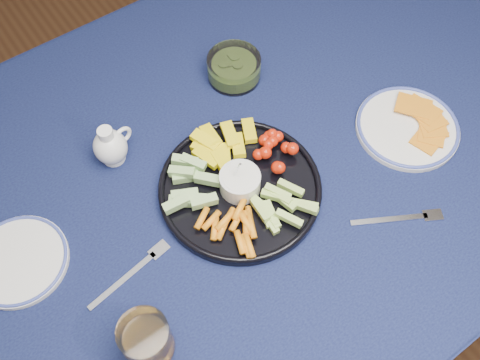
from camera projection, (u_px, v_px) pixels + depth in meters
dining_table at (235, 183)px, 1.17m from camera, size 1.67×1.07×0.75m
crudite_platter at (239, 187)px, 1.04m from camera, size 0.32×0.32×0.10m
creamer_pitcher at (111, 146)px, 1.06m from camera, size 0.09×0.07×0.09m
pickle_bowl at (234, 69)px, 1.19m from camera, size 0.12×0.12×0.06m
cheese_plate at (408, 126)px, 1.12m from camera, size 0.22×0.22×0.03m
juice_tumbler at (147, 341)px, 0.86m from camera, size 0.08×0.08×0.10m
fork_left at (136, 270)px, 0.97m from camera, size 0.18×0.05×0.00m
fork_right at (404, 218)px, 1.02m from camera, size 0.16×0.10×0.00m
side_plate_extra at (18, 261)px, 0.97m from camera, size 0.18×0.18×0.01m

